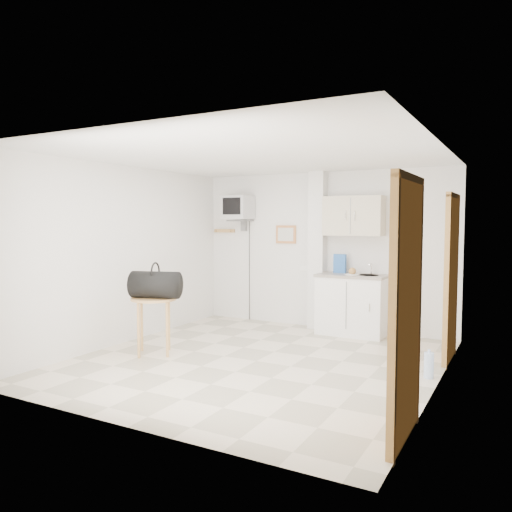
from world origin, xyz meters
The scene contains 7 objects.
ground centered at (0.00, 0.00, 0.00)m, with size 4.50×4.50×0.00m, color beige.
room_envelope centered at (0.24, 0.09, 1.54)m, with size 4.24×4.54×2.55m.
kitchenette centered at (0.57, 2.00, 0.80)m, with size 1.03×0.58×2.10m.
crt_television centered at (-1.45, 2.02, 1.94)m, with size 0.44×0.45×2.15m.
round_table centered at (-1.32, -0.34, 0.62)m, with size 0.58×0.58×0.74m.
duffel_bag centered at (-1.27, -0.35, 0.91)m, with size 0.69×0.50×0.46m.
water_bottle centered at (1.98, 0.32, 0.14)m, with size 0.11×0.11×0.32m.
Camera 1 is at (2.88, -5.30, 1.72)m, focal length 35.00 mm.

